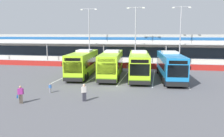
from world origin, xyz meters
The scene contains 18 objects.
ground_plane centered at (0.00, 0.00, 0.00)m, with size 200.00×200.00×0.00m, color #56565B.
terminal_building centered at (0.00, 26.91, 3.01)m, with size 70.00×13.00×6.00m.
red_barrier_wall centered at (0.00, 14.50, 0.56)m, with size 60.00×0.40×1.10m.
coach_bus_leftmost centered at (-6.16, 5.79, 1.79)m, with size 3.88×12.33×3.78m.
coach_bus_left_centre centered at (-1.87, 5.70, 1.79)m, with size 3.88×12.33×3.78m.
coach_bus_centre centered at (2.13, 5.51, 1.79)m, with size 3.88×12.33×3.78m.
coach_bus_right_centre centered at (6.40, 5.35, 1.79)m, with size 3.88×12.33×3.78m.
bay_stripe_far_west centered at (-8.40, 6.00, 0.00)m, with size 0.14×13.00×0.01m, color silver.
bay_stripe_west centered at (-4.20, 6.00, 0.00)m, with size 0.14×13.00×0.01m, color silver.
bay_stripe_mid_west centered at (0.00, 6.00, 0.00)m, with size 0.14×13.00×0.01m, color silver.
bay_stripe_centre centered at (4.20, 6.00, 0.00)m, with size 0.14×13.00×0.01m, color silver.
bay_stripe_mid_east centered at (8.40, 6.00, 0.00)m, with size 0.14×13.00×0.01m, color silver.
pedestrian_with_handbag centered at (-7.26, -8.99, 0.86)m, with size 0.64×0.46×1.62m.
pedestrian_in_dark_coat centered at (-1.85, -7.24, 0.87)m, with size 0.49×0.39×1.62m.
pedestrian_child centered at (-6.37, -4.92, 0.54)m, with size 0.33×0.21×1.00m.
lamp_post_west centered at (-8.56, 17.12, 6.29)m, with size 3.24×0.28×11.00m.
lamp_post_centre centered at (0.53, 16.18, 6.29)m, with size 3.24×0.28×11.00m.
lamp_post_east centered at (8.52, 16.84, 6.29)m, with size 3.24×0.28×11.00m.
Camera 1 is at (4.83, -27.76, 6.27)m, focal length 38.14 mm.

